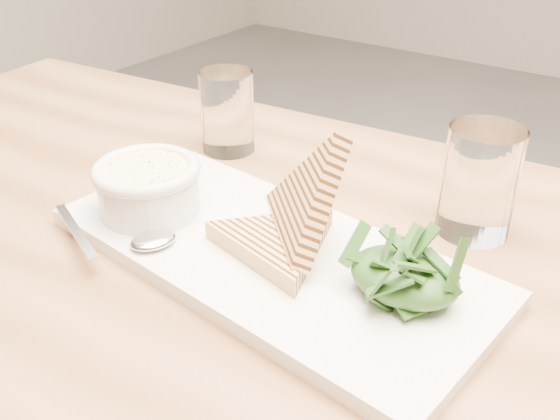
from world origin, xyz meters
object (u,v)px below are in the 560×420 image
Objects in this scene: glass_far at (479,182)px; glass_near at (227,112)px; soup_bowl at (149,193)px; platter at (268,255)px; table_top at (164,282)px.

glass_near is at bearing 178.22° from glass_far.
glass_far is (0.34, -0.01, 0.00)m from glass_near.
soup_bowl is at bearing -146.87° from glass_far.
glass_near reaches higher than soup_bowl.
soup_bowl is 0.90× the size of glass_far.
glass_near reaches higher than platter.
soup_bowl is at bearing -74.58° from glass_near.
platter is (0.08, 0.07, 0.03)m from table_top.
table_top is at bearing -133.18° from glass_far.
glass_far reaches higher than soup_bowl.
glass_near is at bearing 115.40° from table_top.
glass_far is (0.29, 0.19, 0.02)m from soup_bowl.
table_top is 0.34m from glass_far.
platter is at bearing 5.86° from soup_bowl.
platter is 4.15× the size of glass_near.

